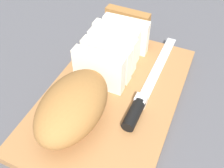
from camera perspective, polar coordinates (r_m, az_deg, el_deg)
name	(u,v)px	position (r m, az deg, el deg)	size (l,w,h in m)	color
ground_plane	(112,101)	(0.53, 0.00, -3.84)	(3.00, 3.00, 0.00)	#4C4C51
cutting_board	(112,98)	(0.53, 0.00, -3.07)	(0.41, 0.25, 0.02)	#9E6B3D
bread_loaf	(94,76)	(0.50, -4.03, 1.80)	(0.37, 0.12, 0.08)	#996633
bread_knife	(141,100)	(0.50, 6.49, -3.60)	(0.30, 0.03, 0.02)	silver
crumb_near_knife	(97,73)	(0.56, -3.31, 2.50)	(0.01, 0.01, 0.01)	tan
crumb_near_loaf	(106,87)	(0.53, -1.26, -0.59)	(0.01, 0.01, 0.01)	tan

